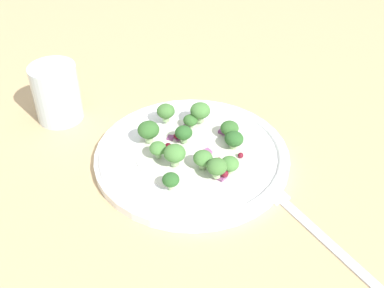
{
  "coord_description": "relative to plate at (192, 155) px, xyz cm",
  "views": [
    {
      "loc": [
        49.14,
        6.83,
        42.51
      ],
      "look_at": [
        -0.07,
        -1.95,
        2.7
      ],
      "focal_mm": 45.01,
      "sensor_mm": 36.0,
      "label": 1
    }
  ],
  "objects": [
    {
      "name": "onion_bit_5",
      "position": [
        0.39,
        1.75,
        0.71
      ],
      "size": [
        1.67,
        1.67,
        0.53
      ],
      "primitive_type": "cube",
      "rotation": [
        0.0,
        0.0,
        0.78
      ],
      "color": "#A35B93",
      "rests_on": "plate"
    },
    {
      "name": "cranberry_4",
      "position": [
        1.74,
        3.85,
        1.01
      ],
      "size": [
        0.8,
        0.8,
        0.8
      ],
      "primitive_type": "sphere",
      "color": "maroon",
      "rests_on": "plate"
    },
    {
      "name": "broccoli_floret_0",
      "position": [
        -5.84,
        -4.85,
        2.52
      ],
      "size": [
        2.62,
        2.62,
        2.65
      ],
      "color": "#9EC684",
      "rests_on": "plate"
    },
    {
      "name": "broccoli_floret_6",
      "position": [
        -4.14,
        4.54,
        1.96
      ],
      "size": [
        2.56,
        2.56,
        2.59
      ],
      "color": "#8EB77A",
      "rests_on": "plate"
    },
    {
      "name": "broccoli_floret_9",
      "position": [
        2.11,
        -4.15,
        2.13
      ],
      "size": [
        2.22,
        2.22,
        2.24
      ],
      "color": "#8EB77A",
      "rests_on": "plate"
    },
    {
      "name": "broccoli_floret_8",
      "position": [
        4.76,
        3.97,
        2.5
      ],
      "size": [
        2.58,
        2.58,
        2.61
      ],
      "color": "#ADD18E",
      "rests_on": "plate"
    },
    {
      "name": "broccoli_floret_12",
      "position": [
        3.03,
        1.68,
        2.12
      ],
      "size": [
        2.51,
        2.51,
        2.54
      ],
      "color": "#ADD18E",
      "rests_on": "plate"
    },
    {
      "name": "broccoli_floret_2",
      "position": [
        3.35,
        -1.64,
        2.66
      ],
      "size": [
        2.85,
        2.85,
        2.88
      ],
      "color": "#9EC684",
      "rests_on": "plate"
    },
    {
      "name": "cranberry_2",
      "position": [
        0.25,
        6.55,
        0.9
      ],
      "size": [
        0.75,
        0.75,
        0.75
      ],
      "primitive_type": "sphere",
      "color": "maroon",
      "rests_on": "plate"
    },
    {
      "name": "onion_bit_4",
      "position": [
        -5.04,
        -1.7,
        0.73
      ],
      "size": [
        1.6,
        1.5,
        0.34
      ],
      "primitive_type": "cube",
      "rotation": [
        0.0,
        0.0,
        1.24
      ],
      "color": "#934C84",
      "rests_on": "plate"
    },
    {
      "name": "ground_plane",
      "position": [
        0.07,
        1.95,
        -1.86
      ],
      "size": [
        180.0,
        180.0,
        2.0
      ],
      "primitive_type": "cube",
      "color": "tan"
    },
    {
      "name": "fork",
      "position": [
        9.39,
        15.55,
        -0.61
      ],
      "size": [
        14.92,
        13.9,
        0.5
      ],
      "color": "silver",
      "rests_on": "ground_plane"
    },
    {
      "name": "onion_bit_1",
      "position": [
        -5.08,
        3.62,
        0.7
      ],
      "size": [
        1.66,
        1.5,
        0.51
      ],
      "primitive_type": "cube",
      "rotation": [
        0.0,
        0.0,
        1.19
      ],
      "color": "#843D75",
      "rests_on": "plate"
    },
    {
      "name": "dressing_pool",
      "position": [
        -0.0,
        0.0,
        0.44
      ],
      "size": [
        15.22,
        15.22,
        0.2
      ],
      "primitive_type": "cylinder",
      "color": "white",
      "rests_on": "plate"
    },
    {
      "name": "onion_bit_3",
      "position": [
        -2.37,
        -3.47,
        0.57
      ],
      "size": [
        1.08,
        0.9,
        0.35
      ],
      "primitive_type": "cube",
      "rotation": [
        0.0,
        0.0,
        3.11
      ],
      "color": "#843D75",
      "rests_on": "plate"
    },
    {
      "name": "broccoli_floret_11",
      "position": [
        -0.91,
        -6.14,
        2.64
      ],
      "size": [
        2.97,
        2.97,
        3.01
      ],
      "color": "#ADD18E",
      "rests_on": "plate"
    },
    {
      "name": "broccoli_floret_7",
      "position": [
        7.49,
        -1.27,
        1.95
      ],
      "size": [
        2.13,
        2.13,
        2.16
      ],
      "color": "#ADD18E",
      "rests_on": "plate"
    },
    {
      "name": "onion_bit_2",
      "position": [
        4.48,
        4.48,
        0.71
      ],
      "size": [
        1.74,
        1.74,
        0.3
      ],
      "primitive_type": "cube",
      "rotation": [
        0.0,
        0.0,
        2.61
      ],
      "color": "#934C84",
      "rests_on": "plate"
    },
    {
      "name": "broccoli_floret_5",
      "position": [
        3.24,
        5.42,
        1.9
      ],
      "size": [
        2.36,
        2.36,
        2.39
      ],
      "color": "#ADD18E",
      "rests_on": "plate"
    },
    {
      "name": "plate",
      "position": [
        0.0,
        0.0,
        0.0
      ],
      "size": [
        26.24,
        26.24,
        1.7
      ],
      "color": "white",
      "rests_on": "ground_plane"
    },
    {
      "name": "cranberry_3",
      "position": [
        4.5,
        4.97,
        1.29
      ],
      "size": [
        0.94,
        0.94,
        0.94
      ],
      "primitive_type": "sphere",
      "color": "maroon",
      "rests_on": "plate"
    },
    {
      "name": "broccoli_floret_1",
      "position": [
        -6.47,
        0.04,
        2.78
      ],
      "size": [
        2.89,
        2.89,
        2.93
      ],
      "color": "#9EC684",
      "rests_on": "plate"
    },
    {
      "name": "broccoli_floret_4",
      "position": [
        -1.8,
        5.41,
        2.0
      ],
      "size": [
        2.56,
        2.56,
        2.59
      ],
      "color": "#ADD18E",
      "rests_on": "plate"
    },
    {
      "name": "cranberry_0",
      "position": [
        -2.07,
        -2.58,
        1.28
      ],
      "size": [
        0.73,
        0.73,
        0.73
      ],
      "primitive_type": "sphere",
      "color": "maroon",
      "rests_on": "plate"
    },
    {
      "name": "onion_bit_0",
      "position": [
        -2.57,
        -2.31,
        0.62
      ],
      "size": [
        1.73,
        1.69,
        0.5
      ],
      "primitive_type": "cube",
      "rotation": [
        0.0,
        0.0,
        2.12
      ],
      "color": "#934C84",
      "rests_on": "plate"
    },
    {
      "name": "cranberry_1",
      "position": [
        0.16,
        -3.27,
        1.01
      ],
      "size": [
        0.97,
        0.97,
        0.97
      ],
      "primitive_type": "sphere",
      "color": "#4C0A14",
      "rests_on": "plate"
    },
    {
      "name": "broccoli_floret_3",
      "position": [
        -5.39,
        -1.18,
        1.71
      ],
      "size": [
        2.08,
        2.08,
        2.11
      ],
      "color": "#8EB77A",
      "rests_on": "plate"
    },
    {
      "name": "water_glass",
      "position": [
        -6.34,
        -21.4,
        3.49
      ],
      "size": [
        6.81,
        6.81,
        8.7
      ],
      "primitive_type": "cylinder",
      "color": "silver",
      "rests_on": "ground_plane"
    },
    {
      "name": "broccoli_floret_10",
      "position": [
        -1.7,
        -1.46,
        2.2
      ],
      "size": [
        2.39,
        2.39,
        2.42
      ],
      "color": "#8EB77A",
      "rests_on": "plate"
    }
  ]
}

